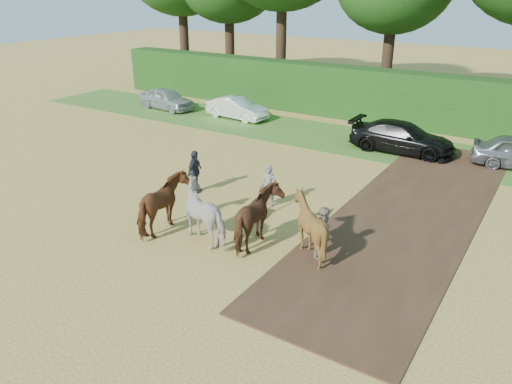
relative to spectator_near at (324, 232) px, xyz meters
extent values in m
plane|color=gold|center=(-0.17, -2.50, -0.80)|extent=(120.00, 120.00, 0.00)
cube|color=#472D1C|center=(1.33, 4.50, -0.78)|extent=(4.50, 17.00, 0.05)
cube|color=#38601E|center=(-0.17, 11.50, -0.79)|extent=(50.00, 5.00, 0.03)
cube|color=#14380F|center=(-0.17, 16.00, 0.70)|extent=(46.00, 1.60, 3.00)
imported|color=gray|center=(0.00, 0.00, 0.00)|extent=(0.65, 0.81, 1.60)
imported|color=#23272F|center=(-6.37, 1.83, 0.04)|extent=(0.59, 1.05, 1.69)
imported|color=brown|center=(-5.11, -1.32, 0.13)|extent=(1.36, 2.35, 1.87)
imported|color=beige|center=(-3.55, -0.93, 0.13)|extent=(2.09, 1.87, 1.87)
imported|color=brown|center=(-1.99, -0.53, 0.13)|extent=(1.36, 2.35, 1.87)
imported|color=brown|center=(-0.44, -0.13, 0.13)|extent=(1.77, 1.93, 1.87)
cube|color=black|center=(-3.09, 1.18, -0.65)|extent=(0.44, 0.84, 0.31)
cube|color=brown|center=(-3.00, 0.65, -0.49)|extent=(0.29, 1.24, 0.09)
cylinder|color=brown|center=(-3.37, 1.63, -0.31)|extent=(0.32, 0.88, 0.66)
cylinder|color=brown|center=(-2.98, 1.69, -0.31)|extent=(0.08, 0.91, 0.66)
imported|color=#9B9D94|center=(-3.27, 2.23, -0.02)|extent=(0.62, 0.46, 1.56)
imported|color=#B7B9BF|center=(-16.66, 11.64, -0.12)|extent=(4.19, 2.10, 1.37)
imported|color=white|center=(-11.45, 12.09, -0.16)|extent=(4.00, 1.66, 1.29)
imported|color=black|center=(-1.15, 11.10, -0.08)|extent=(5.00, 2.05, 1.45)
cylinder|color=#382616|center=(-21.17, 19.00, 2.12)|extent=(0.70, 0.70, 5.85)
cylinder|color=#382616|center=(-17.17, 19.50, 1.90)|extent=(0.70, 0.70, 5.40)
cylinder|color=#382616|center=(-12.17, 18.50, 2.46)|extent=(0.70, 0.70, 6.53)
cylinder|color=#382616|center=(-5.17, 20.00, 1.79)|extent=(0.70, 0.70, 5.17)
camera|label=1|loc=(5.34, -12.11, 6.81)|focal=35.00mm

